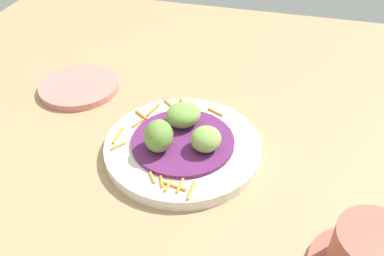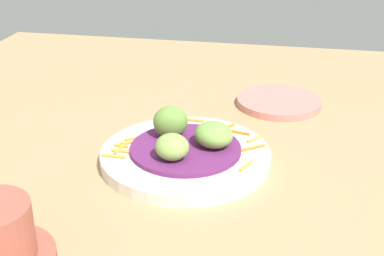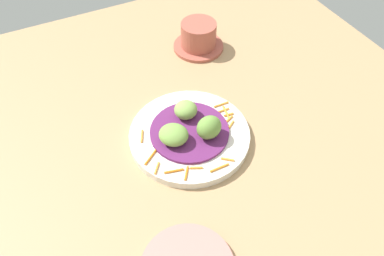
% 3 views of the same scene
% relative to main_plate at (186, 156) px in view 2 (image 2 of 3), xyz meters
% --- Properties ---
extents(table_surface, '(1.10, 1.10, 0.02)m').
position_rel_main_plate_xyz_m(table_surface, '(-0.01, -0.03, -0.02)').
color(table_surface, tan).
rests_on(table_surface, ground).
extents(main_plate, '(0.23, 0.23, 0.02)m').
position_rel_main_plate_xyz_m(main_plate, '(0.00, 0.00, 0.00)').
color(main_plate, silver).
rests_on(main_plate, table_surface).
extents(cabbage_bed, '(0.15, 0.15, 0.01)m').
position_rel_main_plate_xyz_m(cabbage_bed, '(0.00, 0.00, 0.01)').
color(cabbage_bed, '#60235B').
rests_on(cabbage_bed, main_plate).
extents(carrot_garnish, '(0.21, 0.14, 0.00)m').
position_rel_main_plate_xyz_m(carrot_garnish, '(0.01, -0.03, 0.01)').
color(carrot_garnish, orange).
rests_on(carrot_garnish, main_plate).
extents(guac_scoop_left, '(0.06, 0.05, 0.05)m').
position_rel_main_plate_xyz_m(guac_scoop_left, '(0.03, -0.03, 0.04)').
color(guac_scoop_left, olive).
rests_on(guac_scoop_left, cabbage_bed).
extents(guac_scoop_center, '(0.06, 0.06, 0.03)m').
position_rel_main_plate_xyz_m(guac_scoop_center, '(0.01, 0.04, 0.03)').
color(guac_scoop_center, '#84A851').
rests_on(guac_scoop_center, cabbage_bed).
extents(guac_scoop_right, '(0.07, 0.07, 0.03)m').
position_rel_main_plate_xyz_m(guac_scoop_right, '(-0.04, -0.01, 0.03)').
color(guac_scoop_right, '#759E47').
rests_on(guac_scoop_right, cabbage_bed).
extents(side_plate_small, '(0.14, 0.14, 0.01)m').
position_rel_main_plate_xyz_m(side_plate_small, '(-0.12, -0.23, -0.00)').
color(side_plate_small, tan).
rests_on(side_plate_small, table_surface).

